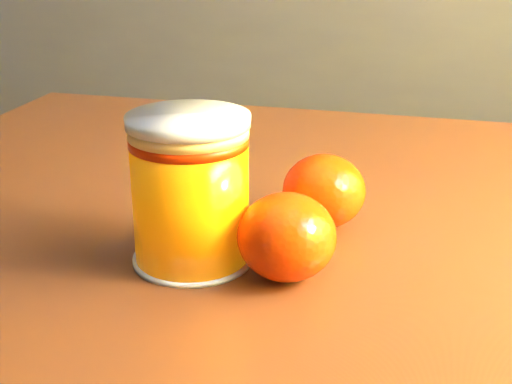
# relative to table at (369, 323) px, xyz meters

# --- Properties ---
(kitchen_counter) EXTENTS (3.15, 0.60, 0.90)m
(kitchen_counter) POSITION_rel_table_xyz_m (-0.93, 1.39, -0.22)
(kitchen_counter) COLOR #4A4A4F
(kitchen_counter) RESTS_ON ground
(table) EXTENTS (1.04, 0.74, 0.77)m
(table) POSITION_rel_table_xyz_m (0.00, 0.00, 0.00)
(table) COLOR brown
(table) RESTS_ON ground
(juice_glass) EXTENTS (0.09, 0.09, 0.11)m
(juice_glass) POSITION_rel_table_xyz_m (-0.13, -0.10, 0.15)
(juice_glass) COLOR orange
(juice_glass) RESTS_ON table
(orange_front) EXTENTS (0.09, 0.09, 0.06)m
(orange_front) POSITION_rel_table_xyz_m (-0.06, -0.11, 0.13)
(orange_front) COLOR #EA3504
(orange_front) RESTS_ON table
(orange_back) EXTENTS (0.09, 0.09, 0.06)m
(orange_back) POSITION_rel_table_xyz_m (-0.04, -0.01, 0.13)
(orange_back) COLOR #EA3504
(orange_back) RESTS_ON table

